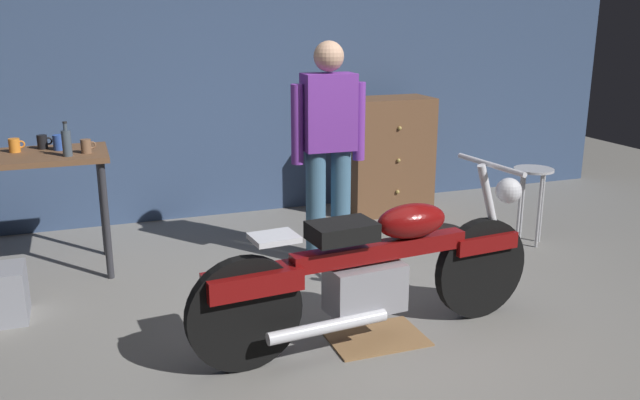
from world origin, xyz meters
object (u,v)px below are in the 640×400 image
mug_orange_travel (15,145)px  mug_blue_enamel (60,142)px  bottle (67,142)px  mug_black_matte (43,142)px  motorcycle (376,268)px  shop_stool (532,185)px  mug_brown_stoneware (86,146)px  wooden_dresser (388,156)px  person_standing (329,144)px

mug_orange_travel → mug_blue_enamel: (0.30, -0.02, 0.01)m
mug_orange_travel → bottle: size_ratio=0.46×
mug_black_matte → mug_blue_enamel: 0.15m
mug_black_matte → bottle: size_ratio=0.44×
motorcycle → shop_stool: 2.23m
mug_brown_stoneware → mug_black_matte: (-0.30, 0.27, 0.00)m
mug_blue_enamel → mug_brown_stoneware: bearing=-45.6°
mug_brown_stoneware → mug_blue_enamel: (-0.18, 0.18, 0.01)m
shop_stool → bottle: size_ratio=2.66×
motorcycle → mug_brown_stoneware: (-1.49, 1.68, 0.50)m
shop_stool → mug_blue_enamel: 3.69m
mug_blue_enamel → bottle: size_ratio=0.51×
wooden_dresser → mug_brown_stoneware: wooden_dresser is taller
mug_orange_travel → mug_blue_enamel: bearing=-4.2°
wooden_dresser → mug_brown_stoneware: bearing=-165.3°
person_standing → mug_brown_stoneware: bearing=-11.2°
person_standing → mug_brown_stoneware: 1.73m
motorcycle → mug_blue_enamel: bearing=126.5°
mug_orange_travel → mug_brown_stoneware: size_ratio=1.05×
person_standing → mug_brown_stoneware: size_ratio=15.80×
mug_blue_enamel → mug_black_matte: bearing=143.8°
shop_stool → mug_blue_enamel: (-3.59, 0.73, 0.46)m
mug_brown_stoneware → mug_black_matte: 0.40m
wooden_dresser → mug_blue_enamel: size_ratio=8.88×
wooden_dresser → mug_orange_travel: wooden_dresser is taller
bottle → mug_blue_enamel: bearing=101.7°
person_standing → mug_orange_travel: (-2.17, 0.59, 0.02)m
mug_orange_travel → mug_black_matte: bearing=19.3°
mug_brown_stoneware → mug_blue_enamel: bearing=134.4°
wooden_dresser → bottle: bottle is taller
wooden_dresser → mug_blue_enamel: bearing=-169.6°
motorcycle → shop_stool: bearing=25.2°
motorcycle → wooden_dresser: wooden_dresser is taller
mug_brown_stoneware → mug_blue_enamel: size_ratio=0.85×
motorcycle → wooden_dresser: size_ratio=1.99×
motorcycle → wooden_dresser: 2.69m
motorcycle → bottle: bottle is taller
mug_black_matte → shop_stool: bearing=-12.5°
person_standing → shop_stool: 1.78m
wooden_dresser → bottle: bearing=-164.6°
mug_blue_enamel → shop_stool: bearing=-11.5°
wooden_dresser → bottle: size_ratio=4.56×
motorcycle → mug_orange_travel: size_ratio=19.73×
wooden_dresser → mug_brown_stoneware: (-2.70, -0.71, 0.40)m
person_standing → mug_orange_travel: person_standing is taller
shop_stool → mug_brown_stoneware: size_ratio=6.05×
shop_stool → mug_orange_travel: mug_orange_travel is taller
mug_black_matte → bottle: bearing=-63.4°
person_standing → bottle: bearing=-8.2°
shop_stool → mug_orange_travel: size_ratio=5.77×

